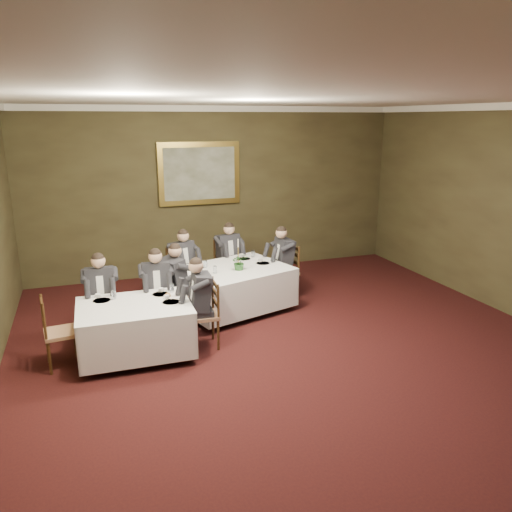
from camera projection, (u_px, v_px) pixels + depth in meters
ground at (320, 375)px, 6.53m from camera, size 10.00×10.00×0.00m
ceiling at (331, 95)px, 5.60m from camera, size 8.00×10.00×0.10m
back_wall at (218, 191)px, 10.61m from camera, size 8.00×0.10×3.50m
crown_molding at (331, 101)px, 5.62m from camera, size 8.00×10.00×0.12m
table_main at (233, 286)px, 8.65m from camera, size 2.16×1.87×0.67m
table_second at (135, 326)px, 6.97m from camera, size 1.58×1.22×0.67m
chair_main_backleft at (182, 286)px, 9.15m from camera, size 0.57×0.55×1.00m
diner_main_backleft at (182, 274)px, 9.08m from camera, size 0.55×0.60×1.35m
chair_main_backright at (228, 276)px, 9.71m from camera, size 0.51×0.49×1.00m
diner_main_backright at (228, 265)px, 9.64m from camera, size 0.48×0.54×1.35m
chair_main_endleft at (173, 309)px, 8.03m from camera, size 0.58×0.59×1.00m
diner_main_endleft at (173, 296)px, 7.98m from camera, size 0.61×0.58×1.35m
chair_main_endright at (285, 282)px, 9.35m from camera, size 0.44×0.46×1.00m
diner_main_endright at (285, 271)px, 9.29m from camera, size 0.50×0.44×1.35m
chair_sec_backleft at (103, 320)px, 7.61m from camera, size 0.46×0.44×1.00m
diner_sec_backleft at (102, 306)px, 7.54m from camera, size 0.43×0.50×1.35m
chair_sec_backright at (158, 313)px, 7.86m from camera, size 0.47×0.45×1.00m
diner_sec_backright at (157, 300)px, 7.79m from camera, size 0.44×0.51×1.35m
chair_sec_endright at (204, 328)px, 7.31m from camera, size 0.44×0.46×1.00m
diner_sec_endright at (203, 314)px, 7.24m from camera, size 0.50×0.43×1.35m
chair_sec_endleft at (62, 347)px, 6.71m from camera, size 0.47×0.48×1.00m
centerpiece at (239, 261)px, 8.44m from camera, size 0.27×0.24×0.30m
candlestick at (238, 256)px, 8.66m from camera, size 0.07×0.07×0.49m
place_setting_table_main at (199, 265)px, 8.62m from camera, size 0.33×0.31×0.14m
place_setting_table_second at (105, 297)px, 7.09m from camera, size 0.33×0.31×0.14m
painting at (199, 174)px, 10.32m from camera, size 1.71×0.09×1.29m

